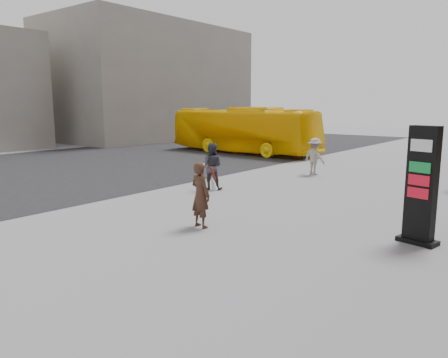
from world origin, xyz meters
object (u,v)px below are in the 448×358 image
Objects in this scene: bus at (243,130)px; pedestrian_a at (211,166)px; info_pylon at (422,186)px; woman at (201,194)px; pedestrian_b at (315,157)px.

pedestrian_a is (6.22, -10.57, -0.60)m from bus.
woman is at bearing -144.09° from info_pylon.
bus is (-9.22, 14.57, 0.59)m from woman.
woman is 17.26m from bus.
bus reaches higher than woman.
info_pylon is at bearing 144.29° from pedestrian_b.
bus is 9.25m from pedestrian_b.
info_pylon is at bearing -147.86° from woman.
info_pylon is 0.25× the size of bus.
bus is at bearing -87.10° from pedestrian_a.
info_pylon is 1.54× the size of pedestrian_a.
info_pylon is 9.68m from pedestrian_b.
woman is 0.98× the size of pedestrian_a.
pedestrian_a is 1.05× the size of pedestrian_b.
pedestrian_a is at bearing -44.59° from woman.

